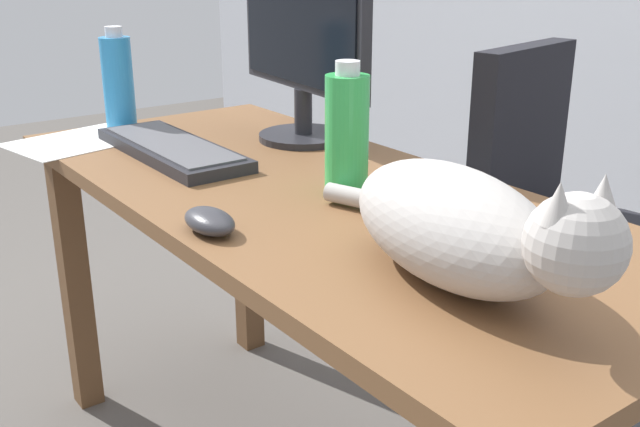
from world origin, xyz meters
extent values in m
cube|color=brown|center=(0.00, 0.00, 0.69)|extent=(1.44, 0.61, 0.03)
cube|color=brown|center=(-0.66, -0.24, 0.34)|extent=(0.06, 0.06, 0.67)
cube|color=brown|center=(-0.66, 0.24, 0.34)|extent=(0.06, 0.06, 0.67)
cylinder|color=black|center=(0.13, 0.66, 0.02)|extent=(0.48, 0.48, 0.04)
cylinder|color=black|center=(0.13, 0.66, 0.22)|extent=(0.06, 0.06, 0.45)
cylinder|color=black|center=(0.13, 0.66, 0.48)|extent=(0.44, 0.44, 0.06)
cube|color=black|center=(-0.05, 0.63, 0.71)|extent=(0.12, 0.36, 0.40)
cylinder|color=#232328|center=(-0.31, 0.19, 0.71)|extent=(0.20, 0.20, 0.01)
cylinder|color=#232328|center=(-0.31, 0.19, 0.77)|extent=(0.04, 0.04, 0.10)
cube|color=#232328|center=(-0.31, 0.19, 0.97)|extent=(0.48, 0.07, 0.30)
cube|color=black|center=(-0.31, 0.18, 0.97)|extent=(0.45, 0.04, 0.27)
cube|color=#232328|center=(-0.36, -0.10, 0.71)|extent=(0.44, 0.15, 0.02)
cube|color=#515156|center=(-0.36, -0.10, 0.73)|extent=(0.40, 0.12, 0.00)
ellipsoid|color=#B2ADA8|center=(0.41, -0.08, 0.78)|extent=(0.39, 0.24, 0.15)
sphere|color=#B2ADA8|center=(0.62, -0.11, 0.83)|extent=(0.11, 0.11, 0.11)
cone|color=#B2ADA8|center=(0.62, -0.08, 0.88)|extent=(0.04, 0.04, 0.04)
cone|color=#B2ADA8|center=(0.61, -0.14, 0.88)|extent=(0.04, 0.04, 0.04)
cylinder|color=#B2ADA8|center=(0.16, 0.01, 0.72)|extent=(0.18, 0.09, 0.03)
ellipsoid|color=#333338|center=(0.07, -0.25, 0.72)|extent=(0.11, 0.06, 0.04)
cube|color=white|center=(-0.59, -0.21, 0.70)|extent=(0.26, 0.33, 0.00)
cylinder|color=green|center=(0.05, 0.04, 0.81)|extent=(0.08, 0.08, 0.21)
cylinder|color=silver|center=(0.05, 0.04, 0.92)|extent=(0.04, 0.04, 0.02)
cylinder|color=#2D8CD1|center=(-0.64, -0.10, 0.81)|extent=(0.07, 0.07, 0.22)
cylinder|color=silver|center=(-0.64, -0.10, 0.93)|extent=(0.04, 0.04, 0.02)
camera|label=1|loc=(1.04, -0.75, 1.12)|focal=42.06mm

